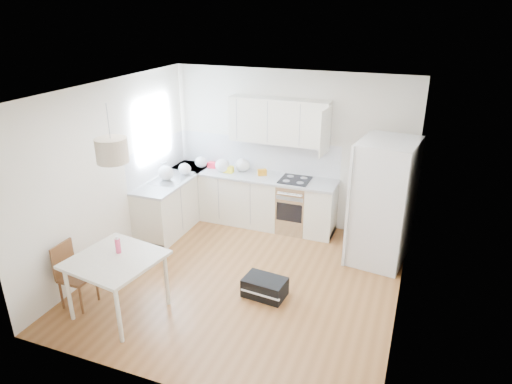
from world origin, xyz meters
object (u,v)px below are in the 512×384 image
(refrigerator, at_px, (384,202))
(dining_table, at_px, (116,264))
(dining_chair, at_px, (77,276))
(gym_bag, at_px, (265,287))

(refrigerator, distance_m, dining_table, 3.88)
(dining_table, bearing_deg, refrigerator, 49.83)
(refrigerator, distance_m, dining_chair, 4.40)
(refrigerator, bearing_deg, dining_table, -130.96)
(dining_table, relative_size, dining_chair, 1.31)
(dining_chair, bearing_deg, refrigerator, 36.71)
(dining_table, xyz_separation_m, gym_bag, (1.61, 0.98, -0.57))
(dining_table, bearing_deg, gym_bag, 40.16)
(refrigerator, height_order, gym_bag, refrigerator)
(refrigerator, bearing_deg, dining_chair, -135.44)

